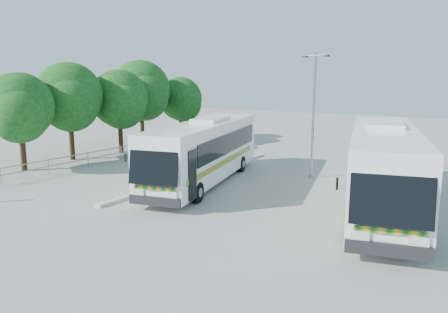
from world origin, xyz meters
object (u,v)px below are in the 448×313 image
Objects in this scene: tree_far_c at (120,99)px; coach_adjacent at (383,166)px; tree_far_e at (181,99)px; lamppost at (314,110)px; tree_far_b at (70,96)px; coach_main at (204,150)px; tree_far_a at (20,107)px; tree_far_d at (142,90)px.

coach_adjacent is (20.78, -4.25, -2.25)m from tree_far_c.
tree_far_e is (-0.51, 8.20, -0.37)m from tree_far_c.
tree_far_b is at bearing -152.78° from lamppost.
coach_adjacent is at bearing -13.24° from coach_main.
tree_far_b reaches higher than coach_main.
lamppost is (16.65, 3.94, -0.54)m from tree_far_b.
coach_adjacent reaches higher than coach_main.
tree_far_a is at bearing -176.26° from coach_main.
tree_far_e is (0.39, 12.10, -0.68)m from tree_far_b.
tree_far_d is 0.59× the size of coach_main.
coach_adjacent is 1.84× the size of lamppost.
lamppost is (16.26, -8.16, 0.14)m from tree_far_e.
tree_far_e is at bearing 167.26° from lamppost.
tree_far_a is at bearing 175.18° from coach_adjacent.
coach_adjacent is at bearing 10.34° from tree_far_a.
coach_main is at bearing -21.60° from tree_far_c.
coach_main is 0.93× the size of coach_adjacent.
coach_main is at bearing -33.35° from tree_far_d.
tree_far_b is 7.61m from tree_far_d.
tree_far_e is at bearing 134.51° from coach_adjacent.
tree_far_a is 18.00m from lamppost.
lamppost reaches higher than coach_main.
tree_far_d is at bearing 132.49° from coach_main.
coach_main is 1.72× the size of lamppost.
tree_far_d is at bearing 107.83° from tree_far_c.
tree_far_d is at bearing -178.28° from lamppost.
lamppost is (-5.03, 4.29, 2.02)m from coach_adjacent.
coach_adjacent is (21.29, -12.45, -1.88)m from tree_far_e.
coach_main is 6.77m from lamppost.
coach_main is (11.13, -4.41, -2.39)m from tree_far_c.
coach_adjacent is at bearing -19.90° from tree_far_d.
lamppost is at bearing 26.88° from tree_far_a.
tree_far_e is 0.81× the size of lamppost.
tree_far_d is 23.54m from coach_adjacent.
tree_far_c reaches higher than tree_far_a.
tree_far_d reaches higher than tree_far_e.
tree_far_d is 4.65m from tree_far_e.
tree_far_b is 1.07× the size of tree_far_c.
tree_far_c is at bearing -165.95° from lamppost.
coach_adjacent is (21.97, -7.95, -2.81)m from tree_far_d.
tree_far_c is at bearing 153.27° from coach_adjacent.
tree_far_d reaches higher than coach_main.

